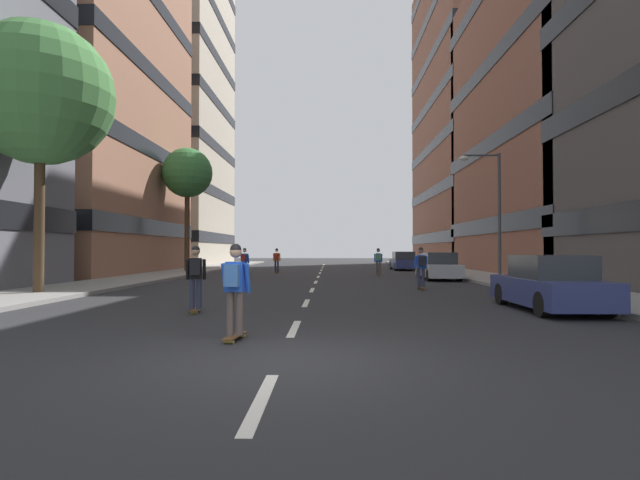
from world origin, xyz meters
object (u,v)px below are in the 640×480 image
(skater_1, at_px, (378,260))
(parked_car_near, at_px, (403,261))
(parked_car_far, at_px, (550,285))
(skater_4, at_px, (277,259))
(skater_2, at_px, (235,285))
(street_tree_near, at_px, (41,94))
(skater_5, at_px, (196,274))
(skater_0, at_px, (244,261))
(skater_3, at_px, (421,265))
(streetlamp_right, at_px, (492,202))
(street_tree_mid, at_px, (187,174))
(parked_car_mid, at_px, (438,267))

(skater_1, bearing_deg, parked_car_near, 71.83)
(parked_car_far, distance_m, skater_1, 18.68)
(parked_car_near, bearing_deg, skater_4, -150.86)
(parked_car_near, xyz_separation_m, skater_2, (-7.77, -31.97, 0.32))
(street_tree_near, height_order, skater_5, street_tree_near)
(skater_0, relative_size, skater_1, 1.00)
(skater_3, relative_size, skater_5, 1.00)
(street_tree_near, relative_size, skater_0, 5.51)
(parked_car_far, height_order, skater_1, skater_1)
(skater_2, bearing_deg, parked_car_far, 30.84)
(streetlamp_right, bearing_deg, skater_2, -121.43)
(skater_2, bearing_deg, street_tree_near, 135.67)
(streetlamp_right, relative_size, skater_3, 3.65)
(street_tree_mid, distance_m, skater_4, 9.20)
(skater_4, bearing_deg, skater_2, -85.39)
(street_tree_near, relative_size, skater_1, 5.51)
(skater_0, relative_size, skater_5, 1.00)
(streetlamp_right, height_order, skater_5, streetlamp_right)
(parked_car_far, distance_m, street_tree_near, 18.31)
(skater_0, xyz_separation_m, skater_3, (8.97, -8.56, 0.00))
(streetlamp_right, bearing_deg, street_tree_mid, 150.72)
(parked_car_far, relative_size, skater_5, 2.47)
(skater_1, bearing_deg, skater_2, -101.88)
(skater_0, distance_m, skater_4, 6.19)
(street_tree_near, bearing_deg, skater_0, 65.27)
(skater_3, distance_m, skater_5, 10.76)
(street_tree_near, xyz_separation_m, skater_1, (13.68, 14.47, -6.32))
(parked_car_far, bearing_deg, skater_4, 114.43)
(parked_car_mid, height_order, skater_0, skater_0)
(skater_2, bearing_deg, street_tree_mid, 108.04)
(parked_car_near, distance_m, streetlamp_right, 16.03)
(parked_car_far, bearing_deg, skater_3, 107.05)
(skater_4, bearing_deg, skater_1, -25.70)
(skater_3, xyz_separation_m, skater_4, (-7.70, 14.62, 0.00))
(skater_1, xyz_separation_m, skater_5, (-6.69, -19.08, 0.00))
(street_tree_near, xyz_separation_m, skater_3, (14.39, 3.21, -6.32))
(parked_car_far, height_order, skater_3, skater_3)
(street_tree_mid, distance_m, skater_3, 21.89)
(parked_car_near, distance_m, skater_5, 29.57)
(streetlamp_right, relative_size, skater_4, 3.65)
(skater_0, height_order, skater_4, same)
(parked_car_near, bearing_deg, skater_5, -108.95)
(parked_car_mid, distance_m, skater_0, 11.31)
(parked_car_near, bearing_deg, skater_0, -133.95)
(parked_car_mid, bearing_deg, skater_5, -123.26)
(parked_car_near, relative_size, parked_car_far, 1.00)
(street_tree_mid, bearing_deg, skater_3, -46.67)
(street_tree_mid, relative_size, skater_2, 5.09)
(streetlamp_right, xyz_separation_m, skater_1, (-5.22, 6.60, -3.12))
(street_tree_mid, relative_size, skater_3, 5.09)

